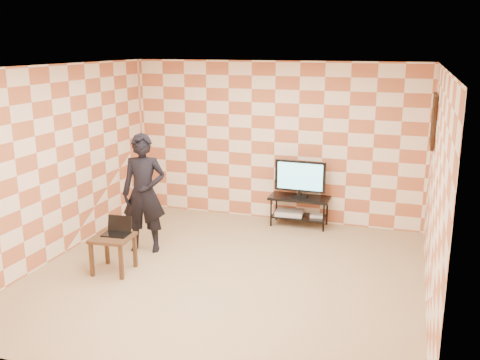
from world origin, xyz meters
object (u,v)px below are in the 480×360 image
tv (300,177)px  person (144,193)px  side_table (113,242)px  tv_stand (299,205)px

tv → person: bearing=-137.6°
tv → side_table: 3.29m
person → tv: bearing=28.6°
tv_stand → tv: tv is taller
tv_stand → tv: (0.00, -0.00, 0.47)m
person → side_table: bearing=-106.8°
tv → side_table: bearing=-127.3°
tv → tv_stand: bearing=91.8°
tv_stand → side_table: (-1.97, -2.60, 0.05)m
side_table → tv_stand: bearing=52.8°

